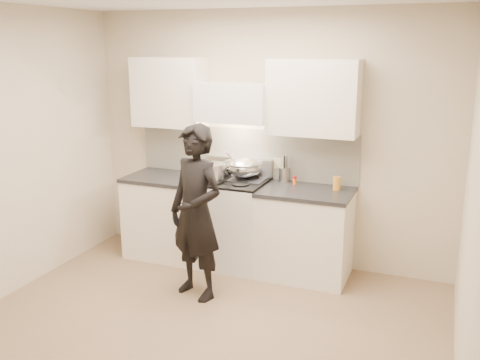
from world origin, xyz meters
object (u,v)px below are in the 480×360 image
Objects in this scene: utensil_crock at (284,173)px; person at (196,213)px; stove at (230,222)px; wok at (243,167)px; counter_right at (305,233)px.

person reaches higher than utensil_crock.
stove is 0.88m from person.
person is (-0.01, -0.81, 0.35)m from stove.
stove is 1.86× the size of wok.
person reaches higher than wok.
utensil_crock is at bearing 83.19° from person.
person is at bearing -96.95° from wok.
stove is 0.58× the size of person.
stove is at bearing -154.71° from utensil_crock.
wok reaches higher than utensil_crock.
stove reaches higher than counter_right.
wok is at bearing -161.60° from utensil_crock.
person is at bearing -135.85° from counter_right.
counter_right is at bearing 63.74° from person.
person is at bearing -116.40° from utensil_crock.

